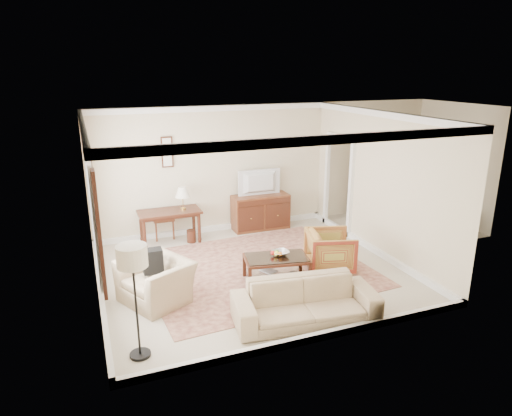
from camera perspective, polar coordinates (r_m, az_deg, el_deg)
room_shell at (r=7.96m, az=-0.57°, el=8.38°), size 5.51×5.01×2.91m
annex_bedroom at (r=11.67m, az=18.44°, el=-0.43°), size 3.00×2.70×2.90m
window_front at (r=6.99m, az=-19.58°, el=-1.63°), size 0.12×1.56×1.80m
window_rear at (r=8.53m, az=-20.03°, el=1.60°), size 0.12×1.56×1.80m
doorway at (r=10.74m, az=10.24°, el=2.79°), size 0.10×1.12×2.25m
rug at (r=8.78m, az=-0.12°, el=-7.61°), size 4.28×3.73×0.01m
writing_desk at (r=10.05m, az=-10.77°, el=-0.95°), size 1.33×0.67×0.73m
desk_chair at (r=10.39m, az=-11.59°, el=-0.93°), size 0.50×0.50×1.05m
desk_lamp at (r=10.00m, az=-9.15°, el=1.21°), size 0.32×0.32×0.50m
framed_prints at (r=10.13m, az=-11.06°, el=6.91°), size 0.25×0.04×0.68m
sideboard at (r=10.81m, az=0.56°, el=-0.48°), size 1.34×0.52×0.82m
tv at (r=10.56m, az=0.61°, el=4.17°), size 0.98×0.57×0.13m
coffee_table at (r=8.17m, az=2.57°, el=-6.83°), size 1.23×0.86×0.48m
fruit_bowl at (r=8.19m, az=3.09°, el=-5.52°), size 0.42×0.42×0.10m
book_a at (r=8.21m, az=1.05°, el=-8.08°), size 0.27×0.15×0.38m
book_b at (r=8.21m, az=4.03°, el=-8.15°), size 0.18×0.24×0.38m
striped_armchair at (r=8.69m, az=9.26°, el=-5.11°), size 0.98×1.02×0.85m
club_armchair at (r=7.65m, az=-12.44°, el=-8.09°), size 1.11×1.28×0.94m
backpack at (r=7.62m, az=-12.82°, el=-6.21°), size 0.34×0.38×0.40m
sofa at (r=6.98m, az=6.23°, el=-10.81°), size 2.23×0.92×0.84m
floor_lamp at (r=5.94m, az=-15.17°, el=-6.85°), size 0.39×0.39×1.58m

